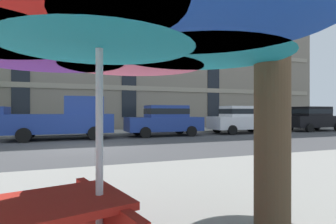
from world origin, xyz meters
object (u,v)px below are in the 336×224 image
at_px(sedan_black, 313,118).
at_px(pickup_blue, 66,119).
at_px(sedan_blue, 165,120).
at_px(sedan_white, 242,119).
at_px(patio_umbrella, 99,22).

bearing_deg(sedan_black, pickup_blue, 180.00).
height_order(pickup_blue, sedan_blue, pickup_blue).
bearing_deg(sedan_blue, sedan_white, 0.00).
height_order(sedan_black, patio_umbrella, patio_umbrella).
bearing_deg(sedan_black, patio_umbrella, -142.78).
bearing_deg(sedan_black, sedan_white, 180.00).
distance_m(sedan_blue, sedan_black, 11.58).
bearing_deg(sedan_blue, patio_umbrella, -112.05).
xyz_separation_m(sedan_white, sedan_black, (6.22, 0.00, 0.00)).
height_order(pickup_blue, sedan_white, pickup_blue).
height_order(sedan_white, patio_umbrella, patio_umbrella).
xyz_separation_m(sedan_white, patio_umbrella, (-10.50, -12.70, 1.20)).
bearing_deg(pickup_blue, sedan_black, -0.00).
height_order(pickup_blue, sedan_black, pickup_blue).
height_order(sedan_white, sedan_black, same).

